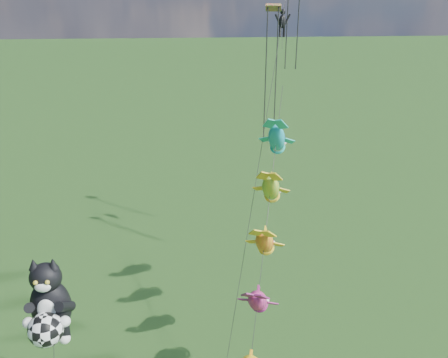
{
  "coord_description": "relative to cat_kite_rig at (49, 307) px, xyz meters",
  "views": [
    {
      "loc": [
        10.7,
        -15.11,
        22.25
      ],
      "look_at": [
        12.38,
        12.93,
        10.01
      ],
      "focal_mm": 40.0,
      "sensor_mm": 36.0,
      "label": 1
    }
  ],
  "objects": [
    {
      "name": "cat_kite_rig",
      "position": [
        0.0,
        0.0,
        0.0
      ],
      "size": [
        2.18,
        3.94,
        9.96
      ],
      "rotation": [
        0.0,
        0.0,
        -0.0
      ],
      "color": "brown",
      "rests_on": "ground"
    },
    {
      "name": "fish_windsock_rig",
      "position": [
        10.53,
        3.19,
        1.24
      ],
      "size": [
        4.42,
        15.44,
        15.48
      ],
      "rotation": [
        0.0,
        0.0,
        0.06
      ],
      "color": "brown",
      "rests_on": "ground"
    },
    {
      "name": "parafoil_rig",
      "position": [
        12.73,
        13.66,
        10.92
      ],
      "size": [
        6.78,
        16.58,
        24.48
      ],
      "rotation": [
        0.0,
        0.0,
        -0.27
      ],
      "color": "brown",
      "rests_on": "ground"
    }
  ]
}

